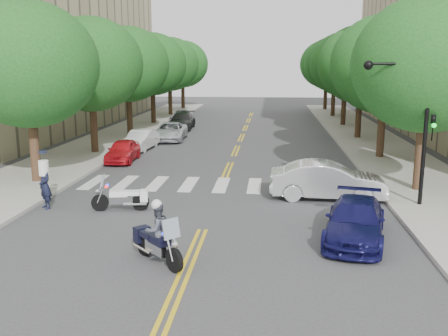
# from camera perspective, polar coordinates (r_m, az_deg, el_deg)

# --- Properties ---
(ground) EXTENTS (140.00, 140.00, 0.00)m
(ground) POSITION_cam_1_polar(r_m,az_deg,el_deg) (17.30, -2.45, -7.08)
(ground) COLOR #38383A
(ground) RESTS_ON ground
(sidewalk_left) EXTENTS (5.00, 60.00, 0.15)m
(sidewalk_left) POSITION_cam_1_polar(r_m,az_deg,el_deg) (40.36, -11.62, 3.72)
(sidewalk_left) COLOR #9E9991
(sidewalk_left) RESTS_ON ground
(sidewalk_right) EXTENTS (5.00, 60.00, 0.15)m
(sidewalk_right) POSITION_cam_1_polar(r_m,az_deg,el_deg) (39.27, 15.99, 3.28)
(sidewalk_right) COLOR #9E9991
(sidewalk_right) RESTS_ON ground
(tree_l_0) EXTENTS (6.40, 6.40, 8.45)m
(tree_l_0) POSITION_cam_1_polar(r_m,az_deg,el_deg) (24.81, -21.49, 10.92)
(tree_l_0) COLOR #382316
(tree_l_0) RESTS_ON ground
(tree_l_1) EXTENTS (6.40, 6.40, 8.45)m
(tree_l_1) POSITION_cam_1_polar(r_m,az_deg,el_deg) (32.17, -15.01, 11.35)
(tree_l_1) COLOR #382316
(tree_l_1) RESTS_ON ground
(tree_l_2) EXTENTS (6.40, 6.40, 8.45)m
(tree_l_2) POSITION_cam_1_polar(r_m,az_deg,el_deg) (39.78, -10.97, 11.55)
(tree_l_2) COLOR #382316
(tree_l_2) RESTS_ON ground
(tree_l_3) EXTENTS (6.40, 6.40, 8.45)m
(tree_l_3) POSITION_cam_1_polar(r_m,az_deg,el_deg) (47.51, -8.23, 11.65)
(tree_l_3) COLOR #382316
(tree_l_3) RESTS_ON ground
(tree_l_4) EXTENTS (6.40, 6.40, 8.45)m
(tree_l_4) POSITION_cam_1_polar(r_m,az_deg,el_deg) (55.33, -6.25, 11.71)
(tree_l_4) COLOR #382316
(tree_l_4) RESTS_ON ground
(tree_l_5) EXTENTS (6.40, 6.40, 8.45)m
(tree_l_5) POSITION_cam_1_polar(r_m,az_deg,el_deg) (63.18, -4.77, 11.75)
(tree_l_5) COLOR #382316
(tree_l_5) RESTS_ON ground
(tree_r_0) EXTENTS (6.40, 6.40, 8.45)m
(tree_r_0) POSITION_cam_1_polar(r_m,az_deg,el_deg) (23.15, 22.22, 10.86)
(tree_r_0) COLOR #382316
(tree_r_0) RESTS_ON ground
(tree_r_1) EXTENTS (6.40, 6.40, 8.45)m
(tree_r_1) POSITION_cam_1_polar(r_m,az_deg,el_deg) (30.90, 17.97, 11.18)
(tree_r_1) COLOR #382316
(tree_r_1) RESTS_ON ground
(tree_r_2) EXTENTS (6.40, 6.40, 8.45)m
(tree_r_2) POSITION_cam_1_polar(r_m,az_deg,el_deg) (38.76, 15.42, 11.34)
(tree_r_2) COLOR #382316
(tree_r_2) RESTS_ON ground
(tree_r_3) EXTENTS (6.40, 6.40, 8.45)m
(tree_r_3) POSITION_cam_1_polar(r_m,az_deg,el_deg) (46.66, 13.74, 11.44)
(tree_r_3) COLOR #382316
(tree_r_3) RESTS_ON ground
(tree_r_4) EXTENTS (6.40, 6.40, 8.45)m
(tree_r_4) POSITION_cam_1_polar(r_m,az_deg,el_deg) (54.60, 12.54, 11.50)
(tree_r_4) COLOR #382316
(tree_r_4) RESTS_ON ground
(tree_r_5) EXTENTS (6.40, 6.40, 8.45)m
(tree_r_5) POSITION_cam_1_polar(r_m,az_deg,el_deg) (62.55, 11.65, 11.55)
(tree_r_5) COLOR #382316
(tree_r_5) RESTS_ON ground
(traffic_signal_pole) EXTENTS (2.82, 0.42, 6.00)m
(traffic_signal_pole) POSITION_cam_1_polar(r_m,az_deg,el_deg) (20.53, 20.89, 5.80)
(traffic_signal_pole) COLOR black
(traffic_signal_pole) RESTS_ON ground
(motorcycle_police) EXTENTS (1.78, 1.83, 1.88)m
(motorcycle_police) POSITION_cam_1_polar(r_m,az_deg,el_deg) (14.46, -7.72, -7.52)
(motorcycle_police) COLOR black
(motorcycle_police) RESTS_ON ground
(motorcycle_parked) EXTENTS (2.22, 0.74, 1.44)m
(motorcycle_parked) POSITION_cam_1_polar(r_m,az_deg,el_deg) (19.73, -11.20, -3.38)
(motorcycle_parked) COLOR black
(motorcycle_parked) RESTS_ON ground
(officer_standing) EXTENTS (0.80, 0.79, 1.86)m
(officer_standing) POSITION_cam_1_polar(r_m,az_deg,el_deg) (20.74, -19.78, -1.90)
(officer_standing) COLOR black
(officer_standing) RESTS_ON ground
(convertible) EXTENTS (4.86, 1.84, 1.58)m
(convertible) POSITION_cam_1_polar(r_m,az_deg,el_deg) (21.39, 11.75, -1.41)
(convertible) COLOR silver
(convertible) RESTS_ON ground
(sedan_blue) EXTENTS (2.70, 4.73, 1.29)m
(sedan_blue) POSITION_cam_1_polar(r_m,az_deg,el_deg) (16.70, 14.76, -5.84)
(sedan_blue) COLOR #111146
(sedan_blue) RESTS_ON ground
(parked_car_a) EXTENTS (1.68, 3.84, 1.29)m
(parked_car_a) POSITION_cam_1_polar(r_m,az_deg,el_deg) (29.64, -11.48, 1.96)
(parked_car_a) COLOR red
(parked_car_a) RESTS_ON ground
(parked_car_b) EXTENTS (1.71, 4.07, 1.31)m
(parked_car_b) POSITION_cam_1_polar(r_m,az_deg,el_deg) (33.48, -9.49, 3.17)
(parked_car_b) COLOR silver
(parked_car_b) RESTS_ON ground
(parked_car_c) EXTENTS (2.44, 4.86, 1.32)m
(parked_car_c) POSITION_cam_1_polar(r_m,az_deg,el_deg) (37.40, -6.17, 4.17)
(parked_car_c) COLOR #B6B9BE
(parked_car_c) RESTS_ON ground
(parked_car_d) EXTENTS (2.19, 4.99, 1.43)m
(parked_car_d) POSITION_cam_1_polar(r_m,az_deg,el_deg) (44.00, -4.82, 5.41)
(parked_car_d) COLOR black
(parked_car_d) RESTS_ON ground
(parked_car_e) EXTENTS (1.99, 4.13, 1.36)m
(parked_car_e) POSITION_cam_1_polar(r_m,az_deg,el_deg) (47.98, -4.93, 5.90)
(parked_car_e) COLOR #A8A8AE
(parked_car_e) RESTS_ON ground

